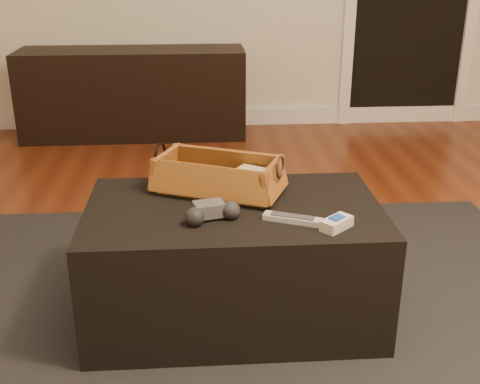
{
  "coord_description": "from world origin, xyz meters",
  "views": [
    {
      "loc": [
        -0.25,
        -1.69,
        1.24
      ],
      "look_at": [
        -0.12,
        0.15,
        0.49
      ],
      "focal_mm": 45.0,
      "sensor_mm": 36.0,
      "label": 1
    }
  ],
  "objects": [
    {
      "name": "wicker_basket",
      "position": [
        -0.19,
        0.31,
        0.49
      ],
      "size": [
        0.51,
        0.39,
        0.16
      ],
      "color": "#986322",
      "rests_on": "ottoman"
    },
    {
      "name": "silver_remote",
      "position": [
        0.04,
        0.04,
        0.44
      ],
      "size": [
        0.19,
        0.11,
        0.02
      ],
      "color": "silver",
      "rests_on": "ottoman"
    },
    {
      "name": "cream_gadget",
      "position": [
        0.17,
        -0.02,
        0.45
      ],
      "size": [
        0.12,
        0.11,
        0.04
      ],
      "color": "beige",
      "rests_on": "ottoman"
    },
    {
      "name": "media_cabinet",
      "position": [
        -0.7,
        2.51,
        0.3
      ],
      "size": [
        1.54,
        0.45,
        0.61
      ],
      "primitive_type": "cube",
      "color": "black",
      "rests_on": "floor"
    },
    {
      "name": "baseboard",
      "position": [
        0.0,
        2.73,
        0.06
      ],
      "size": [
        5.0,
        0.04,
        0.12
      ],
      "primitive_type": "cube",
      "color": "white",
      "rests_on": "floor"
    },
    {
      "name": "floor",
      "position": [
        0.0,
        0.0,
        -0.01
      ],
      "size": [
        5.0,
        5.5,
        0.01
      ],
      "primitive_type": "cube",
      "color": "brown",
      "rests_on": "ground"
    },
    {
      "name": "area_rug",
      "position": [
        -0.14,
        0.12,
        0.01
      ],
      "size": [
        2.6,
        2.0,
        0.01
      ],
      "primitive_type": "cube",
      "color": "black",
      "rests_on": "floor"
    },
    {
      "name": "ottoman",
      "position": [
        -0.14,
        0.17,
        0.22
      ],
      "size": [
        1.0,
        0.6,
        0.42
      ],
      "primitive_type": "cube",
      "color": "black",
      "rests_on": "area_rug"
    },
    {
      "name": "tv_remote",
      "position": [
        -0.21,
        0.3,
        0.46
      ],
      "size": [
        0.25,
        0.12,
        0.03
      ],
      "primitive_type": "cube",
      "rotation": [
        0.0,
        0.0,
        -0.3
      ],
      "color": "black",
      "rests_on": "wicker_basket"
    },
    {
      "name": "cloth_bundle",
      "position": [
        -0.06,
        0.29,
        0.48
      ],
      "size": [
        0.15,
        0.14,
        0.07
      ],
      "primitive_type": "cube",
      "rotation": [
        0.0,
        0.0,
        -0.58
      ],
      "color": "#CBB78D",
      "rests_on": "wicker_basket"
    },
    {
      "name": "game_controller",
      "position": [
        -0.22,
        0.07,
        0.46
      ],
      "size": [
        0.19,
        0.14,
        0.06
      ],
      "color": "#424246",
      "rests_on": "ottoman"
    }
  ]
}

